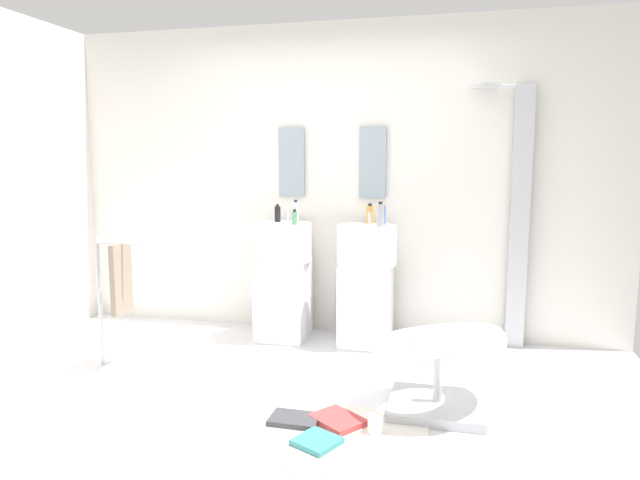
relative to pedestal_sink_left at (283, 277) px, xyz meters
name	(u,v)px	position (x,y,z in m)	size (l,w,h in m)	color
ground_plane	(275,410)	(0.35, -1.31, -0.54)	(4.80, 3.60, 0.04)	silver
rear_partition	(333,181)	(0.35, 0.34, 0.78)	(4.80, 0.10, 2.60)	silver
pedestal_sink_left	(283,277)	(0.00, 0.00, 0.00)	(0.47, 0.47, 1.07)	white
pedestal_sink_right	(366,281)	(0.69, 0.00, 0.00)	(0.47, 0.47, 1.07)	white
vanity_mirror_left	(292,162)	(0.00, 0.27, 0.94)	(0.22, 0.03, 0.58)	#8C9EA8
vanity_mirror_right	(373,163)	(0.69, 0.27, 0.94)	(0.22, 0.03, 0.58)	#8C9EA8
shower_column	(518,212)	(1.84, 0.22, 0.56)	(0.49, 0.24, 2.05)	#B7BABF
lounge_chair	(438,354)	(1.30, -1.12, -0.17)	(1.03, 1.03, 0.65)	#B7BABF
towel_rack	(118,281)	(-0.94, -0.91, 0.11)	(0.37, 0.22, 0.95)	#B7BABF
area_rug	(330,436)	(0.75, -1.59, -0.51)	(1.03, 0.78, 0.01)	white
magazine_teal	(317,441)	(0.71, -1.70, -0.49)	(0.21, 0.21, 0.03)	teal
magazine_red	(338,420)	(0.76, -1.44, -0.49)	(0.28, 0.22, 0.03)	#B73838
magazine_charcoal	(295,419)	(0.52, -1.48, -0.49)	(0.28, 0.19, 0.03)	#38383D
coffee_mug	(375,424)	(0.98, -1.50, -0.46)	(0.08, 0.08, 0.10)	white
soap_bottle_clear	(296,213)	(0.11, -0.01, 0.54)	(0.05, 0.05, 0.20)	silver
soap_bottle_grey	(380,215)	(0.81, -0.08, 0.54)	(0.06, 0.06, 0.20)	#99999E
soap_bottle_black	(278,214)	(-0.07, 0.09, 0.51)	(0.05, 0.05, 0.15)	black
soap_bottle_amber	(370,214)	(0.69, 0.15, 0.52)	(0.06, 0.06, 0.16)	#C68C38
soap_bottle_green	(295,218)	(0.12, -0.07, 0.50)	(0.04, 0.04, 0.12)	#59996B
soap_bottle_blue	(382,215)	(0.80, 0.09, 0.52)	(0.06, 0.06, 0.17)	#4C72B7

